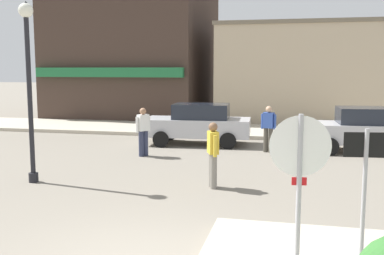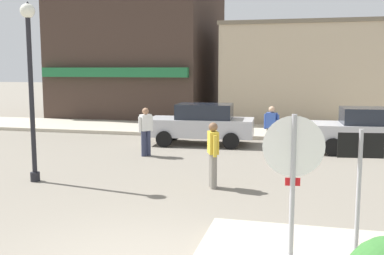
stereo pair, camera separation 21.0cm
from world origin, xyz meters
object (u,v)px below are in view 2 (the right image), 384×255
one_way_sign (359,186)px  parked_car_second (369,129)px  lamp_post (30,66)px  parked_car_nearest (202,123)px  pedestrian_crossing_near (271,128)px  pedestrian_crossing_far (146,130)px  pedestrian_kerb_side (213,153)px  stop_sign (293,173)px

one_way_sign → parked_car_second: bearing=81.6°
lamp_post → parked_car_nearest: (2.94, 6.60, -2.15)m
pedestrian_crossing_near → parked_car_second: bearing=13.4°
lamp_post → pedestrian_crossing_far: size_ratio=2.82×
parked_car_nearest → pedestrian_kerb_side: bearing=-75.0°
stop_sign → parked_car_nearest: 11.26m
stop_sign → one_way_sign: 0.91m
parked_car_second → pedestrian_crossing_near: (-3.27, -0.78, 0.06)m
parked_car_second → pedestrian_crossing_far: pedestrian_crossing_far is taller
stop_sign → parked_car_second: 10.64m
parked_car_nearest → pedestrian_kerb_side: size_ratio=2.55×
lamp_post → stop_sign: bearing=-31.6°
one_way_sign → pedestrian_crossing_near: 9.52m
stop_sign → parked_car_second: stop_sign is taller
pedestrian_crossing_near → pedestrian_crossing_far: size_ratio=1.00×
parked_car_second → pedestrian_crossing_far: (-7.29, -2.40, 0.06)m
parked_car_nearest → pedestrian_crossing_near: pedestrian_crossing_near is taller
one_way_sign → lamp_post: 8.50m
one_way_sign → lamp_post: size_ratio=0.46×
stop_sign → lamp_post: 7.83m
one_way_sign → stop_sign: bearing=-165.0°
one_way_sign → pedestrian_kerb_side: bearing=123.6°
parked_car_nearest → pedestrian_crossing_far: pedestrian_crossing_far is taller
pedestrian_crossing_far → parked_car_second: bearing=18.3°
pedestrian_crossing_near → parked_car_nearest: bearing=158.5°
lamp_post → parked_car_second: size_ratio=1.11×
pedestrian_crossing_far → pedestrian_kerb_side: same height
stop_sign → lamp_post: size_ratio=0.51×
pedestrian_crossing_near → stop_sign: bearing=-84.6°
one_way_sign → pedestrian_crossing_far: 9.65m
lamp_post → parked_car_nearest: lamp_post is taller
lamp_post → pedestrian_kerb_side: 5.07m
one_way_sign → pedestrian_kerb_side: 5.14m
pedestrian_crossing_far → pedestrian_kerb_side: size_ratio=1.00×
one_way_sign → pedestrian_kerb_side: (-2.83, 4.27, -0.46)m
parked_car_second → pedestrian_crossing_near: bearing=-166.6°
one_way_sign → lamp_post: (-7.42, 3.80, 1.63)m
stop_sign → pedestrian_crossing_far: 9.37m
parked_car_second → pedestrian_crossing_near: pedestrian_crossing_near is taller
pedestrian_kerb_side → lamp_post: bearing=-174.2°
pedestrian_kerb_side → parked_car_nearest: bearing=105.0°
one_way_sign → parked_car_nearest: one_way_sign is taller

